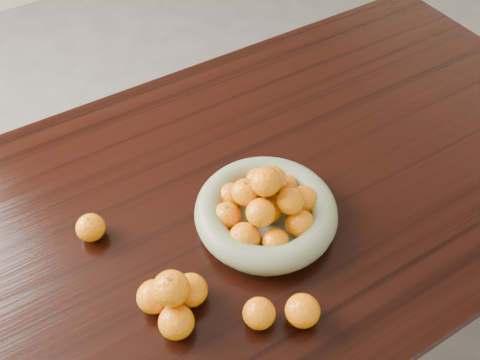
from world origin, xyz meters
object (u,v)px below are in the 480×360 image
dining_table (235,221)px  fruit_bowl (266,210)px  loose_orange_0 (91,228)px  orange_pyramid (173,299)px

dining_table → fruit_bowl: size_ratio=6.39×
dining_table → fruit_bowl: 0.16m
fruit_bowl → loose_orange_0: size_ratio=4.93×
orange_pyramid → fruit_bowl: bearing=18.4°
orange_pyramid → dining_table: bearing=36.9°
orange_pyramid → loose_orange_0: (-0.07, 0.26, -0.02)m
dining_table → fruit_bowl: fruit_bowl is taller
orange_pyramid → loose_orange_0: size_ratio=2.18×
dining_table → loose_orange_0: bearing=167.8°
fruit_bowl → orange_pyramid: (-0.27, -0.09, 0.00)m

